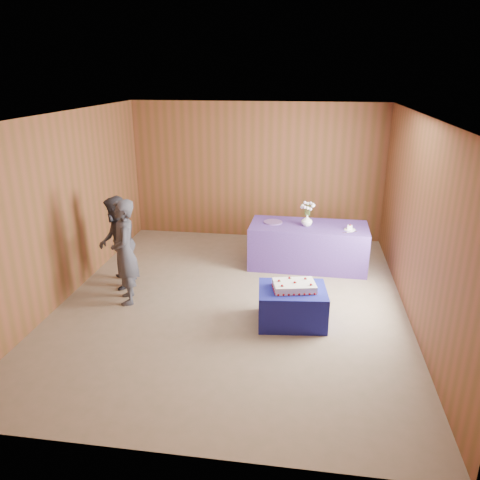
% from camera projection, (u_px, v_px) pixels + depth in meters
% --- Properties ---
extents(ground, '(6.00, 6.00, 0.00)m').
position_uv_depth(ground, '(233.00, 301.00, 6.98)').
color(ground, '#866E5C').
rests_on(ground, ground).
extents(room_shell, '(5.04, 6.04, 2.72)m').
position_uv_depth(room_shell, '(232.00, 183.00, 6.36)').
color(room_shell, brown).
rests_on(room_shell, ground).
extents(cake_table, '(0.97, 0.79, 0.50)m').
position_uv_depth(cake_table, '(292.00, 306.00, 6.32)').
color(cake_table, '#1B1E99').
rests_on(cake_table, ground).
extents(serving_table, '(2.02, 0.95, 0.75)m').
position_uv_depth(serving_table, '(308.00, 246.00, 8.13)').
color(serving_table, '#523491').
rests_on(serving_table, ground).
extents(sheet_cake, '(0.64, 0.50, 0.13)m').
position_uv_depth(sheet_cake, '(294.00, 286.00, 6.21)').
color(sheet_cake, white).
rests_on(sheet_cake, cake_table).
extents(vase, '(0.23, 0.23, 0.19)m').
position_uv_depth(vase, '(307.00, 220.00, 7.94)').
color(vase, white).
rests_on(vase, serving_table).
extents(flower_spray, '(0.25, 0.25, 0.19)m').
position_uv_depth(flower_spray, '(308.00, 206.00, 7.85)').
color(flower_spray, '#376A2A').
rests_on(flower_spray, vase).
extents(platter, '(0.40, 0.40, 0.02)m').
position_uv_depth(platter, '(273.00, 222.00, 8.13)').
color(platter, '#674489').
rests_on(platter, serving_table).
extents(plate, '(0.23, 0.23, 0.01)m').
position_uv_depth(plate, '(350.00, 230.00, 7.77)').
color(plate, white).
rests_on(plate, serving_table).
extents(cake_slice, '(0.08, 0.07, 0.09)m').
position_uv_depth(cake_slice, '(350.00, 227.00, 7.75)').
color(cake_slice, white).
rests_on(cake_slice, plate).
extents(knife, '(0.25, 0.12, 0.00)m').
position_uv_depth(knife, '(350.00, 232.00, 7.65)').
color(knife, silver).
rests_on(knife, serving_table).
extents(guest_left, '(0.56, 0.67, 1.56)m').
position_uv_depth(guest_left, '(125.00, 252.00, 6.74)').
color(guest_left, '#393A44').
rests_on(guest_left, ground).
extents(guest_right, '(0.78, 0.87, 1.46)m').
position_uv_depth(guest_right, '(117.00, 243.00, 7.24)').
color(guest_right, '#34353F').
rests_on(guest_right, ground).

